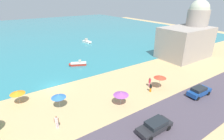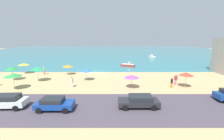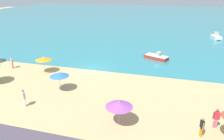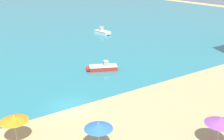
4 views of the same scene
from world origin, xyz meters
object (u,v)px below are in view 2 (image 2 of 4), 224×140
(beach_umbrella_1, at_px, (14,75))
(parked_car_1, at_px, (55,103))
(beach_umbrella_6, at_px, (13,68))
(bather_3, at_px, (45,70))
(beach_umbrella_0, at_px, (69,66))
(beach_umbrella_5, at_px, (25,64))
(parked_car_2, at_px, (7,101))
(skiff_nearshore, at_px, (153,57))
(beach_umbrella_2, at_px, (87,70))
(beach_umbrella_3, at_px, (187,74))
(skiff_offshore, at_px, (129,65))
(bather_2, at_px, (173,82))
(beach_umbrella_4, at_px, (38,68))
(bather_0, at_px, (176,79))
(bather_1, at_px, (72,81))
(parked_car_0, at_px, (140,101))
(beach_umbrella_7, at_px, (132,76))

(beach_umbrella_1, bearing_deg, parked_car_1, -38.14)
(beach_umbrella_6, bearing_deg, bather_3, 49.42)
(beach_umbrella_0, xyz_separation_m, beach_umbrella_5, (-9.93, 1.00, 0.18))
(beach_umbrella_1, xyz_separation_m, parked_car_2, (3.22, -6.42, -1.42))
(beach_umbrella_5, bearing_deg, parked_car_1, -52.71)
(parked_car_1, distance_m, skiff_nearshore, 49.29)
(beach_umbrella_2, bearing_deg, beach_umbrella_6, 179.79)
(beach_umbrella_0, bearing_deg, beach_umbrella_3, -21.77)
(beach_umbrella_6, xyz_separation_m, skiff_offshore, (22.99, 14.04, -1.90))
(bather_2, bearing_deg, beach_umbrella_3, 2.80)
(beach_umbrella_5, bearing_deg, skiff_offshore, 20.06)
(beach_umbrella_4, height_order, bather_0, beach_umbrella_4)
(beach_umbrella_0, relative_size, bather_1, 1.24)
(bather_2, height_order, skiff_nearshore, bather_2)
(bather_3, distance_m, parked_car_1, 18.34)
(beach_umbrella_4, relative_size, parked_car_2, 0.61)
(bather_1, distance_m, parked_car_0, 11.84)
(beach_umbrella_4, xyz_separation_m, parked_car_2, (1.59, -10.71, -1.53))
(beach_umbrella_4, distance_m, beach_umbrella_7, 16.86)
(bather_2, height_order, parked_car_2, bather_2)
(beach_umbrella_3, relative_size, bather_2, 1.54)
(beach_umbrella_7, xyz_separation_m, bather_0, (7.65, 1.66, -0.92))
(bather_1, xyz_separation_m, parked_car_2, (-5.39, -7.32, -0.14))
(skiff_offshore, bearing_deg, beach_umbrella_4, -140.59)
(beach_umbrella_0, height_order, beach_umbrella_6, beach_umbrella_6)
(beach_umbrella_5, xyz_separation_m, beach_umbrella_6, (0.86, -5.33, 0.18))
(beach_umbrella_1, xyz_separation_m, beach_umbrella_5, (-4.32, 10.29, -0.16))
(beach_umbrella_2, xyz_separation_m, beach_umbrella_4, (-8.66, -0.62, 0.45))
(beach_umbrella_2, xyz_separation_m, bather_1, (-1.68, -4.01, -0.94))
(beach_umbrella_4, relative_size, skiff_offshore, 0.66)
(beach_umbrella_7, height_order, parked_car_1, beach_umbrella_7)
(bather_2, height_order, parked_car_0, bather_2)
(beach_umbrella_6, xyz_separation_m, bather_1, (12.07, -4.06, -1.30))
(beach_umbrella_6, bearing_deg, beach_umbrella_7, -11.64)
(beach_umbrella_4, bearing_deg, beach_umbrella_3, -7.79)
(beach_umbrella_3, bearing_deg, bather_0, 127.40)
(bather_0, xyz_separation_m, bather_1, (-17.10, -1.29, 0.01))
(bather_1, bearing_deg, beach_umbrella_2, 67.26)
(beach_umbrella_1, distance_m, beach_umbrella_2, 11.41)
(beach_umbrella_2, relative_size, parked_car_1, 0.55)
(beach_umbrella_0, distance_m, bather_1, 8.96)
(beach_umbrella_7, relative_size, bather_1, 1.26)
(beach_umbrella_2, relative_size, bather_2, 1.36)
(beach_umbrella_0, distance_m, beach_umbrella_4, 6.40)
(beach_umbrella_2, relative_size, skiff_offshore, 0.54)
(beach_umbrella_5, xyz_separation_m, bather_1, (12.94, -9.39, -1.12))
(beach_umbrella_7, bearing_deg, beach_umbrella_3, 2.22)
(bather_0, xyz_separation_m, skiff_nearshore, (5.15, 34.99, -0.55))
(bather_1, xyz_separation_m, parked_car_0, (9.45, -7.12, -0.20))
(beach_umbrella_4, bearing_deg, beach_umbrella_2, 4.08)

